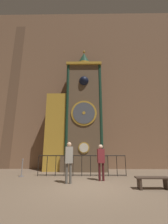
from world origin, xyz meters
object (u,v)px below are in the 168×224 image
at_px(clock_tower, 78,116).
at_px(visitor_near, 69,158).
at_px(visitor_far, 101,158).
at_px(visitor_bench, 153,180).
at_px(stanchion_post, 22,171).

distance_m(clock_tower, visitor_near, 5.09).
bearing_deg(visitor_far, clock_tower, 103.03).
height_order(visitor_far, visitor_bench, visitor_far).
height_order(stanchion_post, visitor_bench, stanchion_post).
relative_size(clock_tower, stanchion_post, 10.27).
bearing_deg(visitor_far, visitor_near, -165.47).
bearing_deg(visitor_bench, stanchion_post, 156.61).
height_order(clock_tower, stanchion_post, clock_tower).
bearing_deg(visitor_far, visitor_bench, -48.55).
xyz_separation_m(stanchion_post, visitor_bench, (6.17, -2.67, 0.01)).
bearing_deg(visitor_near, visitor_far, 8.01).
relative_size(clock_tower, visitor_far, 5.73).
bearing_deg(stanchion_post, clock_tower, 38.76).
relative_size(visitor_near, visitor_bench, 1.42).
distance_m(visitor_far, stanchion_post, 4.56).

